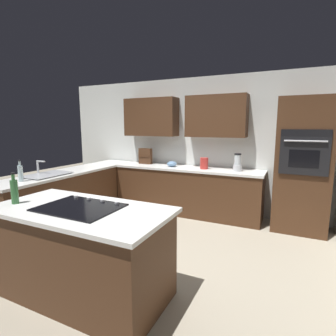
% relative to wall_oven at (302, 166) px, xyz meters
% --- Properties ---
extents(ground_plane, '(14.00, 14.00, 0.00)m').
position_rel_wall_oven_xyz_m(ground_plane, '(1.85, 1.72, -1.06)').
color(ground_plane, '#9E937F').
extents(wall_back, '(6.00, 0.44, 2.60)m').
position_rel_wall_oven_xyz_m(wall_back, '(1.92, -0.33, 0.38)').
color(wall_back, silver).
rests_on(wall_back, ground).
extents(lower_cabinets_back, '(2.80, 0.60, 0.86)m').
position_rel_wall_oven_xyz_m(lower_cabinets_back, '(1.95, -0.00, -0.63)').
color(lower_cabinets_back, '#472B19').
rests_on(lower_cabinets_back, ground).
extents(countertop_back, '(2.84, 0.64, 0.04)m').
position_rel_wall_oven_xyz_m(countertop_back, '(1.95, -0.00, -0.18)').
color(countertop_back, silver).
rests_on(countertop_back, lower_cabinets_back).
extents(lower_cabinets_side, '(0.60, 2.90, 0.86)m').
position_rel_wall_oven_xyz_m(lower_cabinets_side, '(3.67, 1.17, -0.63)').
color(lower_cabinets_side, '#472B19').
rests_on(lower_cabinets_side, ground).
extents(countertop_side, '(0.64, 2.94, 0.04)m').
position_rel_wall_oven_xyz_m(countertop_side, '(3.67, 1.17, -0.18)').
color(countertop_side, silver).
rests_on(countertop_side, lower_cabinets_side).
extents(island_base, '(1.70, 0.81, 0.86)m').
position_rel_wall_oven_xyz_m(island_base, '(1.98, 2.76, -0.63)').
color(island_base, '#472B19').
rests_on(island_base, ground).
extents(island_top, '(1.78, 0.89, 0.04)m').
position_rel_wall_oven_xyz_m(island_top, '(1.98, 2.76, -0.18)').
color(island_top, silver).
rests_on(island_top, island_base).
extents(wall_oven, '(0.80, 0.66, 2.12)m').
position_rel_wall_oven_xyz_m(wall_oven, '(0.00, 0.00, 0.00)').
color(wall_oven, '#472B19').
rests_on(wall_oven, ground).
extents(sink_unit, '(0.46, 0.70, 0.23)m').
position_rel_wall_oven_xyz_m(sink_unit, '(3.68, 1.71, -0.14)').
color(sink_unit, '#515456').
rests_on(sink_unit, countertop_side).
extents(cooktop, '(0.76, 0.56, 0.03)m').
position_rel_wall_oven_xyz_m(cooktop, '(1.98, 2.75, -0.15)').
color(cooktop, black).
rests_on(cooktop, island_top).
extents(blender, '(0.15, 0.15, 0.31)m').
position_rel_wall_oven_xyz_m(blender, '(1.00, 0.02, -0.03)').
color(blender, silver).
rests_on(blender, countertop_back).
extents(mixing_bowl, '(0.19, 0.19, 0.10)m').
position_rel_wall_oven_xyz_m(mixing_bowl, '(2.25, 0.02, -0.11)').
color(mixing_bowl, '#668CB2').
rests_on(mixing_bowl, countertop_back).
extents(spice_rack, '(0.28, 0.11, 0.32)m').
position_rel_wall_oven_xyz_m(spice_rack, '(2.90, -0.08, -0.00)').
color(spice_rack, '#472B19').
rests_on(spice_rack, countertop_back).
extents(kettle, '(0.15, 0.15, 0.21)m').
position_rel_wall_oven_xyz_m(kettle, '(1.60, 0.02, -0.06)').
color(kettle, red).
rests_on(kettle, countertop_back).
extents(dish_soap_bottle, '(0.07, 0.07, 0.31)m').
position_rel_wall_oven_xyz_m(dish_soap_bottle, '(3.62, 2.19, -0.04)').
color(dish_soap_bottle, silver).
rests_on(dish_soap_bottle, countertop_side).
extents(oil_bottle, '(0.07, 0.07, 0.32)m').
position_rel_wall_oven_xyz_m(oil_bottle, '(2.68, 2.92, -0.03)').
color(oil_bottle, '#336B38').
rests_on(oil_bottle, island_top).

